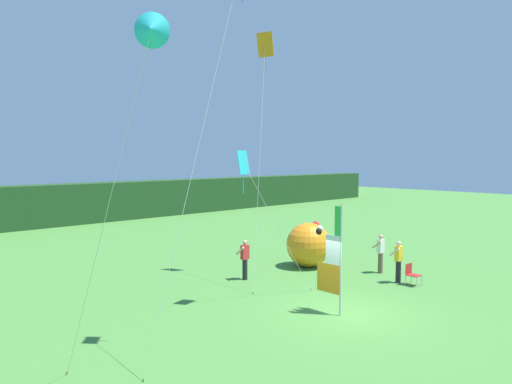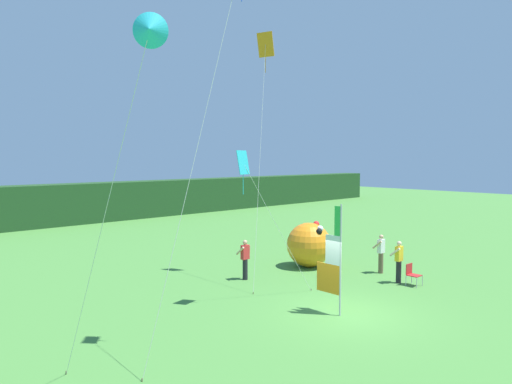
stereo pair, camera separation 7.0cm
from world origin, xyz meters
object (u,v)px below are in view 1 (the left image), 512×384
inflatable_balloon (309,245)px  kite_orange_diamond_1 (265,55)px  person_mid_field (381,252)px  kite_cyan_delta_3 (151,32)px  person_near_banner (398,261)px  person_far_left (313,238)px  folding_chair (412,273)px  banner_flag (334,261)px  person_far_right (245,258)px  kite_cyan_diamond_0 (247,169)px

inflatable_balloon → kite_orange_diamond_1: 9.09m
person_mid_field → kite_cyan_delta_3: bearing=-166.4°
person_near_banner → kite_orange_diamond_1: (-3.11, 4.92, 8.82)m
person_far_left → folding_chair: person_far_left is taller
person_near_banner → person_far_left: 6.32m
banner_flag → person_far_right: banner_flag is taller
inflatable_balloon → kite_cyan_delta_3: 15.43m
person_near_banner → person_mid_field: 1.74m
banner_flag → person_mid_field: size_ratio=2.11×
person_far_left → kite_cyan_diamond_0: 9.99m
person_near_banner → inflatable_balloon: 4.55m
kite_orange_diamond_1 → kite_cyan_delta_3: bearing=-145.1°
banner_flag → person_far_left: 9.52m
person_mid_field → kite_cyan_diamond_0: (-7.59, 0.78, 3.93)m
inflatable_balloon → kite_cyan_diamond_0: size_ratio=0.40×
person_far_right → inflatable_balloon: inflatable_balloon is taller
person_near_banner → person_mid_field: size_ratio=1.00×
folding_chair → kite_cyan_delta_3: bearing=-174.1°
person_far_left → person_far_right: (-6.05, -1.23, -0.01)m
person_mid_field → person_far_left: 4.70m
banner_flag → kite_orange_diamond_1: 9.85m
person_far_right → folding_chair: size_ratio=1.95×
person_near_banner → folding_chair: bearing=-80.1°
kite_orange_diamond_1 → person_far_right: bearing=-177.2°
kite_orange_diamond_1 → kite_cyan_delta_3: kite_orange_diamond_1 is taller
person_near_banner → person_far_right: 6.53m
person_near_banner → kite_cyan_delta_3: size_ratio=0.22×
banner_flag → person_far_right: (0.77, 5.35, -0.87)m
person_near_banner → kite_cyan_diamond_0: size_ratio=0.32×
kite_orange_diamond_1 → kite_cyan_delta_3: size_ratio=1.33×
person_near_banner → person_mid_field: person_near_banner is taller
banner_flag → person_mid_field: banner_flag is taller
banner_flag → folding_chair: banner_flag is taller
person_near_banner → inflatable_balloon: bearing=96.3°
kite_orange_diamond_1 → kite_cyan_diamond_0: bearing=-142.7°
person_far_left → kite_orange_diamond_1: size_ratio=0.16×
banner_flag → person_near_banner: banner_flag is taller
kite_cyan_delta_3 → kite_cyan_diamond_0: bearing=33.5°
folding_chair → kite_orange_diamond_1: kite_orange_diamond_1 is taller
person_mid_field → person_near_banner: bearing=-123.3°
person_mid_field → kite_cyan_diamond_0: 8.58m
banner_flag → inflatable_balloon: bearing=47.3°
banner_flag → kite_cyan_delta_3: (-7.74, -1.40, 5.92)m
person_mid_field → kite_cyan_delta_3: (-13.82, -3.34, 6.77)m
kite_cyan_diamond_0 → person_far_left: bearing=24.9°
person_far_right → folding_chair: (4.46, -5.42, -0.42)m
person_far_left → kite_orange_diamond_1: bearing=-166.3°
person_near_banner → kite_cyan_delta_3: kite_cyan_delta_3 is taller
inflatable_balloon → kite_cyan_diamond_0: bearing=-159.5°
person_near_banner → kite_cyan_delta_3: (-12.87, -1.89, 6.77)m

